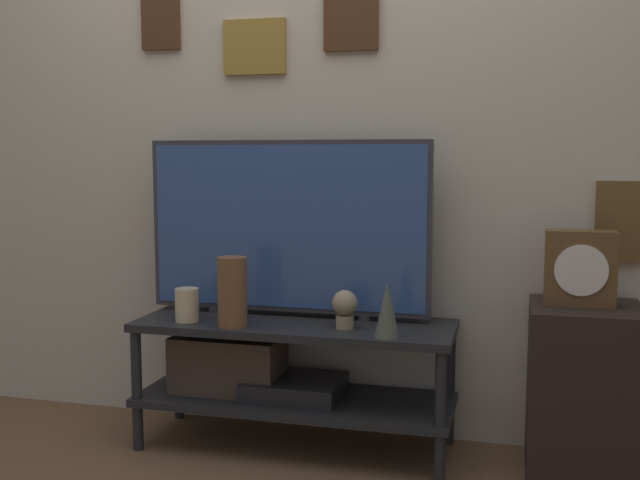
{
  "coord_description": "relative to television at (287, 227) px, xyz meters",
  "views": [
    {
      "loc": [
        0.8,
        -2.41,
        1.12
      ],
      "look_at": [
        0.1,
        0.25,
        0.8
      ],
      "focal_mm": 42.0,
      "sensor_mm": 36.0,
      "label": 1
    }
  ],
  "objects": [
    {
      "name": "vase_tall_ceramic",
      "position": [
        -0.14,
        -0.23,
        -0.22
      ],
      "size": [
        0.11,
        0.11,
        0.26
      ],
      "color": "brown",
      "rests_on": "media_console"
    },
    {
      "name": "wall_back",
      "position": [
        0.06,
        0.17,
        0.51
      ],
      "size": [
        6.4,
        0.08,
        2.7
      ],
      "color": "beige",
      "rests_on": "ground_plane"
    },
    {
      "name": "decorative_bust",
      "position": [
        0.26,
        -0.15,
        -0.27
      ],
      "size": [
        0.09,
        0.09,
        0.14
      ],
      "color": "tan",
      "rests_on": "media_console"
    },
    {
      "name": "candle_jar",
      "position": [
        -0.34,
        -0.19,
        -0.29
      ],
      "size": [
        0.09,
        0.09,
        0.13
      ],
      "color": "beige",
      "rests_on": "media_console"
    },
    {
      "name": "side_table",
      "position": [
        1.1,
        -0.07,
        -0.54
      ],
      "size": [
        0.38,
        0.38,
        0.6
      ],
      "color": "black",
      "rests_on": "ground_plane"
    },
    {
      "name": "media_console",
      "position": [
        -0.04,
        -0.09,
        -0.53
      ],
      "size": [
        1.2,
        0.42,
        0.49
      ],
      "color": "#232326",
      "rests_on": "ground_plane"
    },
    {
      "name": "mantel_clock",
      "position": [
        1.07,
        -0.07,
        -0.11
      ],
      "size": [
        0.23,
        0.11,
        0.26
      ],
      "color": "brown",
      "rests_on": "side_table"
    },
    {
      "name": "television",
      "position": [
        0.0,
        0.0,
        0.0
      ],
      "size": [
        1.12,
        0.05,
        0.68
      ],
      "color": "#333338",
      "rests_on": "media_console"
    },
    {
      "name": "ground_plane",
      "position": [
        0.06,
        -0.34,
        -0.84
      ],
      "size": [
        12.0,
        12.0,
        0.0
      ],
      "primitive_type": "plane",
      "color": "brown"
    },
    {
      "name": "vase_slim_bronze",
      "position": [
        0.43,
        -0.24,
        -0.25
      ],
      "size": [
        0.09,
        0.09,
        0.2
      ],
      "color": "#4C5647",
      "rests_on": "media_console"
    }
  ]
}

